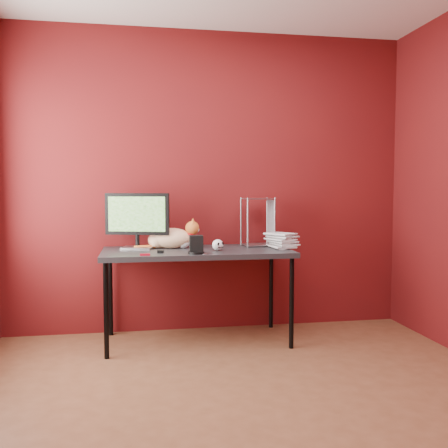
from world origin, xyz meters
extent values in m
cube|color=brown|center=(0.00, 0.00, 0.00)|extent=(3.50, 3.50, 0.01)
cube|color=#561012|center=(0.00, 1.75, 1.30)|extent=(3.50, 0.02, 2.60)
cube|color=black|center=(-0.15, 1.37, 0.73)|extent=(1.50, 0.70, 0.04)
cylinder|color=black|center=(-0.85, 1.07, 0.35)|extent=(0.04, 0.04, 0.71)
cylinder|color=black|center=(0.55, 1.07, 0.35)|extent=(0.04, 0.04, 0.71)
cylinder|color=black|center=(-0.85, 1.67, 0.35)|extent=(0.04, 0.04, 0.71)
cylinder|color=black|center=(0.55, 1.67, 0.35)|extent=(0.04, 0.04, 0.71)
cube|color=#A2A2A6|center=(-0.62, 1.49, 0.76)|extent=(0.28, 0.23, 0.02)
cylinder|color=black|center=(-0.62, 1.49, 0.82)|extent=(0.03, 0.03, 0.10)
cube|color=black|center=(-0.62, 1.49, 1.04)|extent=(0.51, 0.18, 0.34)
cube|color=#1D4E14|center=(-0.62, 1.49, 1.04)|extent=(0.45, 0.13, 0.28)
ellipsoid|color=orange|center=(-0.35, 1.51, 0.83)|extent=(0.38, 0.25, 0.17)
ellipsoid|color=orange|center=(-0.45, 1.53, 0.82)|extent=(0.19, 0.19, 0.14)
sphere|color=white|center=(-0.25, 1.49, 0.81)|extent=(0.11, 0.11, 0.11)
sphere|color=orange|center=(-0.18, 1.47, 0.92)|extent=(0.11, 0.11, 0.11)
cone|color=orange|center=(-0.18, 1.44, 0.97)|extent=(0.04, 0.04, 0.05)
cone|color=orange|center=(-0.17, 1.50, 0.97)|extent=(0.04, 0.04, 0.05)
cylinder|color=red|center=(-0.19, 1.48, 0.87)|extent=(0.08, 0.08, 0.01)
cylinder|color=orange|center=(-0.55, 1.50, 0.77)|extent=(0.19, 0.07, 0.03)
ellipsoid|color=white|center=(0.01, 1.28, 0.80)|extent=(0.09, 0.09, 0.09)
ellipsoid|color=black|center=(-0.01, 1.24, 0.81)|extent=(0.02, 0.02, 0.03)
ellipsoid|color=black|center=(0.02, 1.24, 0.81)|extent=(0.02, 0.02, 0.03)
cube|color=black|center=(0.01, 1.24, 0.78)|extent=(0.05, 0.02, 0.00)
cylinder|color=black|center=(-0.18, 1.11, 0.76)|extent=(0.12, 0.12, 0.02)
cube|color=black|center=(-0.18, 1.11, 0.83)|extent=(0.10, 0.09, 0.12)
imported|color=beige|center=(0.48, 1.35, 0.87)|extent=(0.19, 0.25, 0.23)
imported|color=beige|center=(0.48, 1.35, 1.10)|extent=(0.21, 0.26, 0.23)
imported|color=beige|center=(0.48, 1.35, 1.33)|extent=(0.23, 0.27, 0.23)
imported|color=beige|center=(0.48, 1.35, 1.56)|extent=(0.25, 0.28, 0.23)
imported|color=beige|center=(0.48, 1.35, 1.79)|extent=(0.26, 0.29, 0.23)
imported|color=beige|center=(0.48, 1.35, 2.03)|extent=(0.27, 0.29, 0.23)
cylinder|color=#A2A2A6|center=(0.27, 1.45, 0.96)|extent=(0.01, 0.01, 0.41)
cylinder|color=#A2A2A6|center=(0.51, 1.45, 0.96)|extent=(0.01, 0.01, 0.41)
cylinder|color=#A2A2A6|center=(0.27, 1.65, 0.96)|extent=(0.01, 0.01, 0.41)
cylinder|color=#A2A2A6|center=(0.51, 1.65, 0.96)|extent=(0.01, 0.01, 0.41)
cube|color=#A2A2A6|center=(0.39, 1.55, 0.76)|extent=(0.26, 0.22, 0.01)
cube|color=#A2A2A6|center=(0.39, 1.55, 1.15)|extent=(0.26, 0.22, 0.01)
cube|color=#B50D21|center=(-0.57, 1.08, 0.76)|extent=(0.07, 0.03, 0.01)
cube|color=black|center=(-0.45, 1.20, 0.76)|extent=(0.05, 0.04, 0.02)
cylinder|color=#A2A2A6|center=(-0.13, 1.08, 0.75)|extent=(0.04, 0.04, 0.00)
camera|label=1|loc=(-0.61, -2.59, 1.24)|focal=40.00mm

